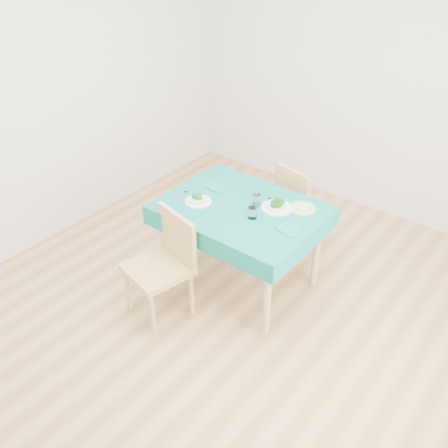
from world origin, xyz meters
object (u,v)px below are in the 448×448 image
Objects in this scene: chair_near at (156,256)px; bowl_near at (198,199)px; chair_far at (303,200)px; bowl_far at (277,204)px; table at (240,246)px; side_plate at (302,208)px.

bowl_near is at bearing 105.87° from chair_near.
chair_far is 0.74m from bowl_far.
chair_near is at bearing -86.48° from bowl_near.
bowl_near is 0.63m from bowl_far.
table is 0.54m from bowl_near.
chair_near is 1.19m from side_plate.
chair_far reaches higher than table.
chair_near is 0.59m from bowl_near.
bowl_near is 1.01× the size of side_plate.
chair_far is at bearing 118.00° from side_plate.
side_plate is (0.40, 0.27, 0.38)m from table.
side_plate is (0.71, 0.43, -0.03)m from bowl_near.
bowl_near reaches higher than side_plate.
chair_near is 5.16× the size of side_plate.
side_plate is at bearing 67.23° from chair_near.
bowl_near is at bearing 78.25° from chair_far.
bowl_near reaches higher than table.
chair_far is 0.67m from side_plate.
bowl_far is at bearing 29.44° from bowl_near.
chair_near reaches higher than chair_far.
chair_far reaches higher than bowl_near.
chair_near is 1.14× the size of chair_far.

